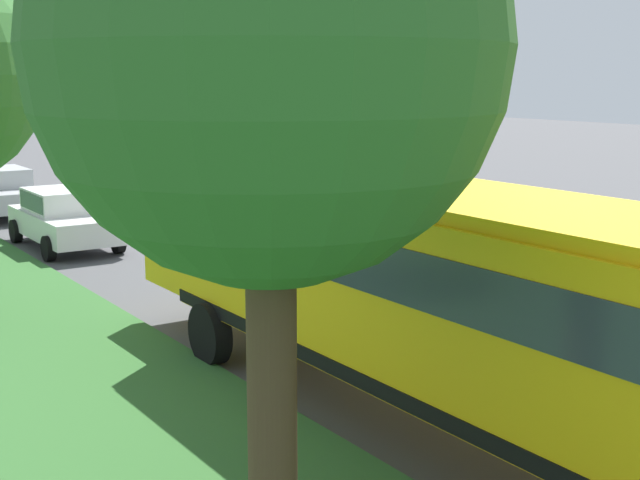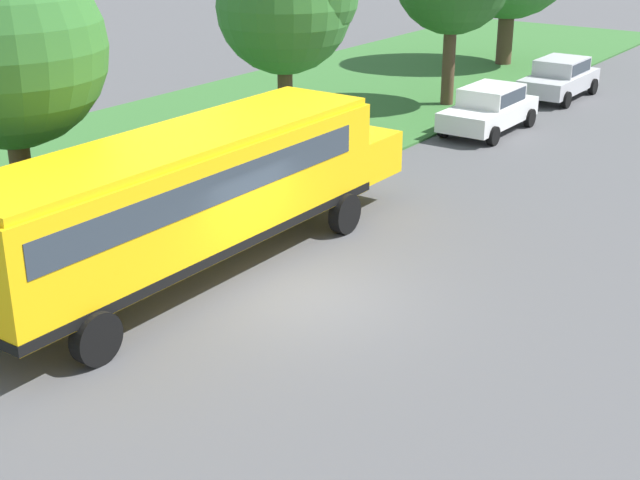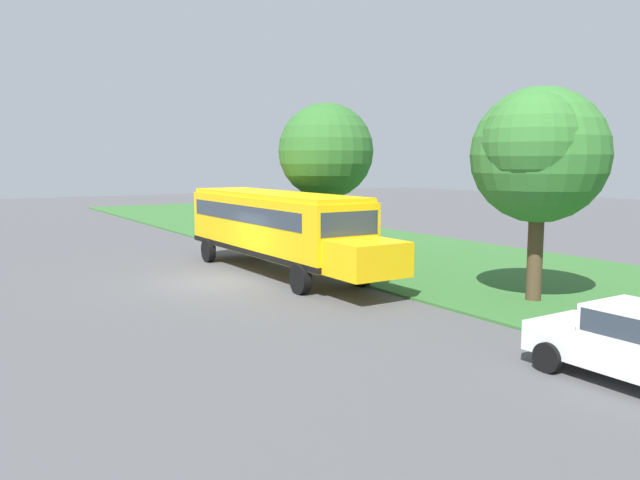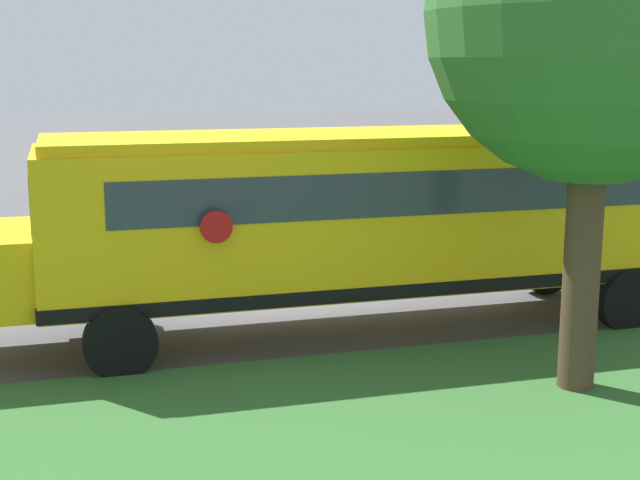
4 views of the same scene
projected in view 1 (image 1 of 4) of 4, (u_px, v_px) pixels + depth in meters
The scene contains 5 objects.
ground_plane at pixel (549, 379), 13.55m from camera, with size 120.00×120.00×0.00m, color #4C4C4F.
school_bus at pixel (433, 284), 11.39m from camera, with size 2.84×12.42×3.16m.
car_white_nearest at pixel (63, 215), 23.70m from camera, with size 2.02×4.40×1.56m.
car_silver_middle at pixel (1, 189), 29.02m from camera, with size 2.02×4.40×1.56m.
oak_tree_beside_bus at pixel (255, 42), 7.62m from camera, with size 4.17×4.17×6.89m.
Camera 1 is at (-10.05, -8.85, 4.57)m, focal length 50.00 mm.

